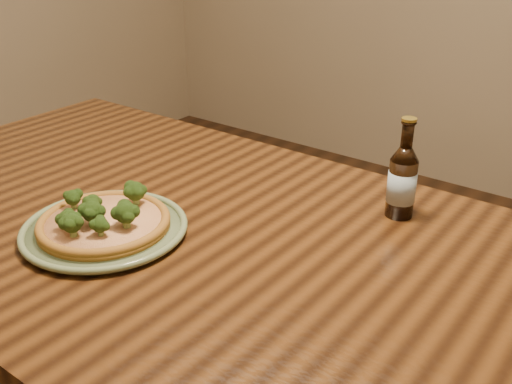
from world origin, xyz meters
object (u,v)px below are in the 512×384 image
Objects in this scene: beer_bottle at (402,181)px; plate at (105,229)px; table at (181,260)px; pizza at (104,221)px.

plate is at bearing -121.38° from beer_bottle.
plate is at bearing -121.67° from table.
beer_bottle is at bearing 44.36° from plate.
beer_bottle reaches higher than plate.
pizza reaches higher than plate.
plate is 1.26× the size of pizza.
beer_bottle reaches higher than table.
table is at bearing 58.61° from pizza.
table is at bearing 58.33° from plate.
table is at bearing -125.86° from beer_bottle.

